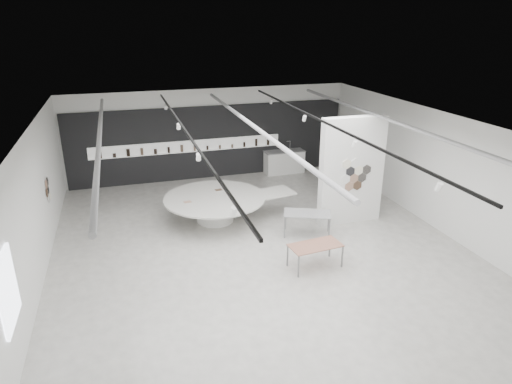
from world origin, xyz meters
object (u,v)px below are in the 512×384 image
object	(u,v)px
partition_column	(352,171)
sample_table_stone	(307,215)
sample_table_wood	(315,246)
display_island	(217,205)
kitchen_counter	(284,162)

from	to	relation	value
partition_column	sample_table_stone	bearing A→B (deg)	-161.97
sample_table_wood	sample_table_stone	world-z (taller)	sample_table_stone
display_island	kitchen_counter	distance (m)	5.80
sample_table_wood	kitchen_counter	world-z (taller)	kitchen_counter
partition_column	sample_table_stone	world-z (taller)	partition_column
kitchen_counter	sample_table_wood	bearing A→B (deg)	-105.74
partition_column	display_island	xyz separation A→B (m)	(-4.28, 1.32, -1.23)
display_island	sample_table_stone	size ratio (longest dim) A/B	2.93
sample_table_wood	display_island	bearing A→B (deg)	116.66
display_island	sample_table_stone	xyz separation A→B (m)	(2.50, -1.90, 0.12)
sample_table_stone	kitchen_counter	distance (m)	6.30
partition_column	kitchen_counter	distance (m)	5.70
partition_column	kitchen_counter	bearing A→B (deg)	93.04
display_island	sample_table_stone	world-z (taller)	display_island
partition_column	sample_table_stone	distance (m)	2.17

